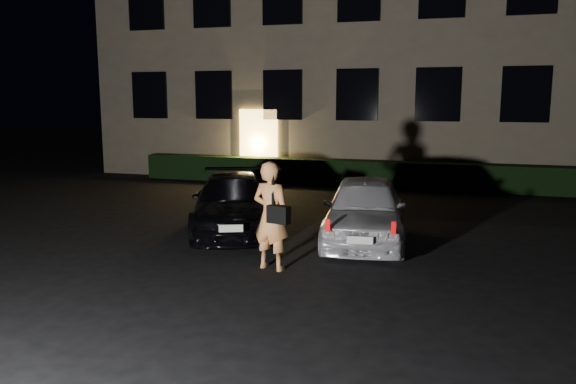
% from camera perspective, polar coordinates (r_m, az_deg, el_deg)
% --- Properties ---
extents(ground, '(80.00, 80.00, 0.00)m').
position_cam_1_polar(ground, '(8.98, -5.77, -9.13)').
color(ground, black).
rests_on(ground, ground).
extents(building, '(20.00, 8.11, 12.00)m').
position_cam_1_polar(building, '(23.29, 8.99, 17.05)').
color(building, '#706250').
rests_on(building, ground).
extents(hedge, '(15.00, 0.70, 0.85)m').
position_cam_1_polar(hedge, '(18.80, 6.64, 1.92)').
color(hedge, black).
rests_on(hedge, ground).
extents(sedan, '(3.10, 4.48, 1.20)m').
position_cam_1_polar(sedan, '(12.38, -5.64, -1.10)').
color(sedan, black).
rests_on(sedan, ground).
extents(hatch, '(2.02, 4.05, 1.33)m').
position_cam_1_polar(hatch, '(11.39, 7.81, -1.75)').
color(hatch, silver).
rests_on(hatch, ground).
extents(man, '(0.77, 0.60, 1.84)m').
position_cam_1_polar(man, '(9.40, -1.71, -2.40)').
color(man, '#FFA057').
rests_on(man, ground).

